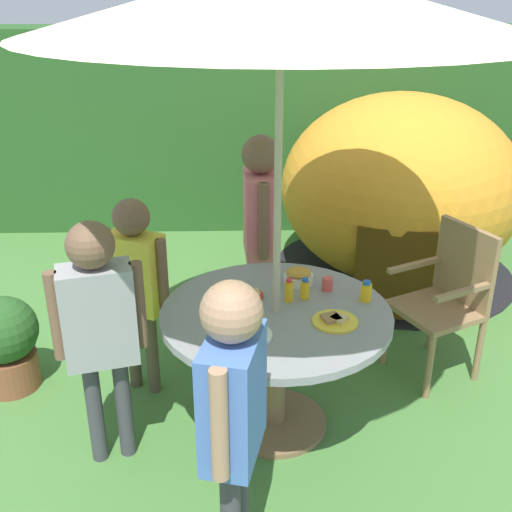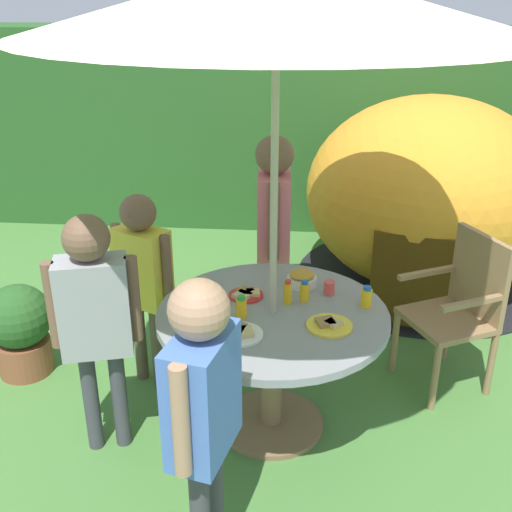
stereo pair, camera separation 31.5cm
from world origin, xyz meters
TOP-DOWN VIEW (x-y plane):
  - ground_plane at (0.00, 0.00)m, footprint 10.00×10.00m
  - hedge_backdrop at (0.00, 3.23)m, footprint 9.00×0.70m
  - garden_table at (0.00, 0.00)m, footprint 1.17×1.17m
  - wooden_chair at (1.06, 0.52)m, footprint 0.58×0.58m
  - dome_tent at (1.09, 1.94)m, footprint 2.39×2.39m
  - potted_plant at (-1.55, 0.39)m, footprint 0.39×0.39m
  - child_in_pink_shirt at (-0.05, 0.91)m, footprint 0.24×0.47m
  - child_in_yellow_shirt at (-0.75, 0.36)m, footprint 0.37×0.29m
  - child_in_grey_shirt at (-0.83, -0.22)m, footprint 0.42×0.26m
  - child_in_blue_shirt at (-0.21, -0.87)m, footprint 0.26×0.43m
  - snack_bowl at (0.14, 0.31)m, footprint 0.16×0.16m
  - plate_front_edge at (0.28, -0.12)m, footprint 0.22×0.22m
  - plate_back_edge at (-0.14, -0.24)m, footprint 0.22×0.22m
  - plate_mid_left at (-0.15, 0.15)m, footprint 0.18×0.18m
  - juice_bottle_near_left at (-0.29, -0.34)m, footprint 0.05×0.05m
  - juice_bottle_near_right at (0.07, 0.10)m, footprint 0.04×0.04m
  - juice_bottle_far_left at (0.16, 0.14)m, footprint 0.05×0.05m
  - juice_bottle_far_right at (0.47, 0.10)m, footprint 0.06×0.06m
  - juice_bottle_center_front at (-0.15, -0.06)m, footprint 0.05×0.05m
  - cup_near at (0.29, 0.22)m, footprint 0.06×0.06m

SIDE VIEW (x-z plane):
  - ground_plane at x=0.00m, z-range -0.02..0.00m
  - potted_plant at x=-1.55m, z-range 0.02..0.60m
  - wooden_chair at x=1.06m, z-range 0.05..0.99m
  - garden_table at x=0.00m, z-range 0.21..0.91m
  - plate_front_edge at x=0.28m, z-range 0.70..0.73m
  - plate_back_edge at x=-0.14m, z-range 0.70..0.74m
  - plate_mid_left at x=-0.15m, z-range 0.71..0.74m
  - dome_tent at x=1.09m, z-range -0.01..1.46m
  - cup_near at x=0.29m, z-range 0.71..0.78m
  - snack_bowl at x=0.14m, z-range 0.71..0.79m
  - child_in_yellow_shirt at x=-0.75m, z-range 0.16..1.35m
  - juice_bottle_near_left at x=-0.29m, z-range 0.70..0.81m
  - juice_bottle_far_right at x=0.47m, z-range 0.70..0.82m
  - juice_bottle_far_left at x=0.16m, z-range 0.70..0.82m
  - juice_bottle_center_front at x=-0.15m, z-range 0.70..0.82m
  - juice_bottle_near_right at x=0.07m, z-range 0.70..0.83m
  - child_in_grey_shirt at x=-0.83m, z-range 0.18..1.46m
  - child_in_blue_shirt at x=-0.21m, z-range 0.18..1.48m
  - child_in_pink_shirt at x=-0.05m, z-range 0.19..1.59m
  - hedge_backdrop at x=0.00m, z-range 0.00..1.86m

